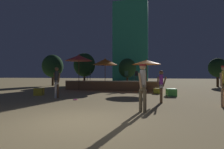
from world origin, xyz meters
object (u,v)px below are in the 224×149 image
at_px(cube_seat_2, 39,92).
at_px(bistro_chair_2, 136,75).
at_px(bistro_chair_1, 90,75).
at_px(cube_seat_0, 158,91).
at_px(cube_seat_1, 171,92).
at_px(person_1, 143,84).
at_px(person_2, 224,83).
at_px(patio_umbrella_1, 146,62).
at_px(frisbee_disc, 75,100).
at_px(background_tree_0, 53,66).
at_px(person_0, 161,86).
at_px(patio_umbrella_2, 105,62).
at_px(background_tree_1, 127,68).
at_px(bistro_chair_0, 127,75).
at_px(background_tree_2, 218,68).
at_px(patio_umbrella_0, 79,58).
at_px(person_4, 57,81).
at_px(background_tree_3, 84,65).

height_order(cube_seat_2, bistro_chair_2, bistro_chair_2).
bearing_deg(bistro_chair_1, bistro_chair_2, 75.82).
distance_m(cube_seat_0, cube_seat_1, 1.56).
relative_size(person_1, person_2, 1.01).
xyz_separation_m(patio_umbrella_1, cube_seat_0, (0.85, -1.29, -2.25)).
relative_size(person_2, frisbee_disc, 7.85).
bearing_deg(background_tree_0, patio_umbrella_1, -24.27).
bearing_deg(bistro_chair_2, cube_seat_2, -102.19).
distance_m(cube_seat_0, person_0, 4.46).
xyz_separation_m(patio_umbrella_2, bistro_chair_1, (-2.01, 1.51, -1.14)).
xyz_separation_m(patio_umbrella_2, background_tree_0, (-8.25, 5.08, -0.05)).
relative_size(patio_umbrella_1, person_0, 1.67).
bearing_deg(person_2, cube_seat_0, -0.58).
distance_m(person_1, background_tree_1, 15.98).
xyz_separation_m(bistro_chair_1, background_tree_1, (3.05, 5.84, 0.83)).
height_order(patio_umbrella_1, patio_umbrella_2, patio_umbrella_2).
bearing_deg(person_2, bistro_chair_1, 20.14).
relative_size(cube_seat_0, bistro_chair_0, 0.67).
xyz_separation_m(patio_umbrella_1, person_2, (3.47, -6.31, -1.41)).
relative_size(bistro_chair_1, bistro_chair_2, 1.00).
bearing_deg(cube_seat_0, background_tree_2, 51.51).
bearing_deg(cube_seat_1, patio_umbrella_2, 151.46).
bearing_deg(patio_umbrella_0, cube_seat_0, -11.39).
height_order(person_2, background_tree_2, background_tree_2).
relative_size(patio_umbrella_1, patio_umbrella_2, 0.93).
bearing_deg(patio_umbrella_1, background_tree_2, 43.90).
height_order(cube_seat_1, bistro_chair_0, bistro_chair_0).
height_order(person_2, background_tree_0, background_tree_0).
relative_size(bistro_chair_1, background_tree_1, 0.26).
bearing_deg(person_1, person_2, -124.64).
bearing_deg(cube_seat_0, bistro_chair_0, 140.67).
distance_m(person_2, bistro_chair_2, 8.96).
height_order(person_0, background_tree_1, background_tree_1).
xyz_separation_m(background_tree_0, background_tree_1, (9.28, 2.27, -0.26)).
relative_size(person_4, background_tree_0, 0.47).
bearing_deg(person_1, frisbee_disc, -4.38).
relative_size(patio_umbrella_0, background_tree_1, 0.93).
distance_m(person_0, background_tree_1, 13.83).
bearing_deg(bistro_chair_1, patio_umbrella_1, 62.27).
relative_size(patio_umbrella_2, frisbee_disc, 12.59).
xyz_separation_m(patio_umbrella_0, bistro_chair_2, (5.07, 1.36, -1.52)).
bearing_deg(cube_seat_0, bistro_chair_1, 154.57).
distance_m(person_2, frisbee_disc, 7.35).
distance_m(person_2, background_tree_0, 19.32).
xyz_separation_m(bistro_chair_2, background_tree_1, (-1.61, 6.17, 0.83)).
height_order(cube_seat_0, person_1, person_1).
relative_size(patio_umbrella_2, background_tree_3, 0.67).
bearing_deg(background_tree_1, person_1, -80.53).
xyz_separation_m(patio_umbrella_0, background_tree_2, (14.03, 7.59, -0.72)).
distance_m(patio_umbrella_0, background_tree_2, 15.97).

